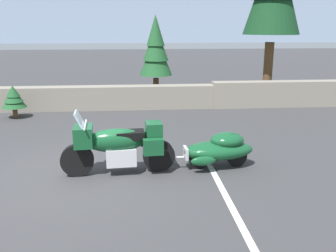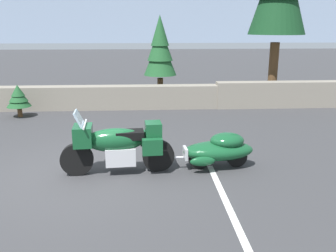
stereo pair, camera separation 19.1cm
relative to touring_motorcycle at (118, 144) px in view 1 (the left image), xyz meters
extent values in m
plane|color=#38383A|center=(-0.85, -0.03, -0.62)|extent=(80.00, 80.00, 0.00)
cube|color=gray|center=(-0.85, 6.03, -0.20)|extent=(8.00, 0.58, 0.84)
cube|color=gray|center=(7.15, 5.96, -0.15)|extent=(8.00, 0.53, 0.95)
cube|color=#8C9EB7|center=(-0.85, 95.99, 7.38)|extent=(240.00, 80.00, 16.00)
cylinder|color=black|center=(-0.82, -0.06, -0.29)|extent=(0.67, 0.19, 0.66)
cylinder|color=black|center=(0.83, 0.06, -0.29)|extent=(0.67, 0.19, 0.66)
cube|color=silver|center=(0.06, 0.00, -0.24)|extent=(0.63, 0.49, 0.36)
ellipsoid|color=#144C28|center=(-0.04, 0.00, 0.09)|extent=(1.23, 0.53, 0.48)
cube|color=#144C28|center=(-0.67, -0.05, 0.21)|extent=(0.40, 0.55, 0.40)
cube|color=#9EB7C6|center=(-0.72, -0.06, 0.54)|extent=(0.22, 0.45, 0.34)
cube|color=black|center=(0.26, 0.02, 0.19)|extent=(0.59, 0.40, 0.16)
cube|color=#144C28|center=(0.73, 0.06, 0.29)|extent=(0.35, 0.42, 0.28)
cube|color=#144C28|center=(0.70, -0.25, 0.01)|extent=(0.41, 0.19, 0.32)
cube|color=#144C28|center=(0.66, 0.35, 0.01)|extent=(0.41, 0.19, 0.32)
cylinder|color=silver|center=(-0.62, -0.05, 0.44)|extent=(0.09, 0.70, 0.04)
cylinder|color=silver|center=(-0.77, -0.06, -0.04)|extent=(0.26, 0.09, 0.54)
cylinder|color=black|center=(1.69, 0.13, -0.40)|extent=(0.45, 0.13, 0.44)
cylinder|color=black|center=(2.51, 0.20, -0.40)|extent=(0.45, 0.13, 0.44)
ellipsoid|color=#144C28|center=(2.10, 0.16, -0.24)|extent=(1.55, 0.79, 0.40)
ellipsoid|color=#144C28|center=(2.28, 0.18, -0.02)|extent=(0.76, 0.61, 0.32)
cube|color=silver|center=(1.39, 0.11, -0.26)|extent=(0.08, 0.32, 0.24)
ellipsoid|color=#144C28|center=(1.72, -0.19, -0.34)|extent=(0.53, 0.18, 0.20)
ellipsoid|color=#144C28|center=(1.67, 0.45, -0.34)|extent=(0.53, 0.18, 0.20)
cylinder|color=silver|center=(1.01, 0.08, -0.35)|extent=(0.70, 0.10, 0.05)
cylinder|color=brown|center=(5.69, 7.41, 0.52)|extent=(0.36, 0.36, 2.28)
cylinder|color=brown|center=(1.14, 7.04, -0.14)|extent=(0.22, 0.22, 0.96)
cone|color=#1E5128|center=(1.14, 7.04, 1.22)|extent=(1.25, 1.25, 1.52)
cone|color=#1E5128|center=(1.14, 7.04, 1.68)|extent=(0.97, 0.97, 1.33)
cone|color=#1E5128|center=(1.14, 7.04, 2.14)|extent=(0.69, 0.69, 1.14)
cylinder|color=brown|center=(-3.60, 5.01, -0.47)|extent=(0.15, 0.15, 0.31)
cone|color=#1E5128|center=(-3.60, 5.01, -0.03)|extent=(0.78, 0.78, 0.49)
cone|color=#1E5128|center=(-3.60, 5.01, 0.12)|extent=(0.60, 0.60, 0.43)
cone|color=#1E5128|center=(-3.60, 5.01, 0.27)|extent=(0.43, 0.43, 0.37)
cube|color=silver|center=(1.95, -1.53, -0.62)|extent=(0.12, 3.60, 0.01)
camera|label=1|loc=(0.42, -7.08, 2.32)|focal=39.25mm
camera|label=2|loc=(0.61, -7.09, 2.32)|focal=39.25mm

